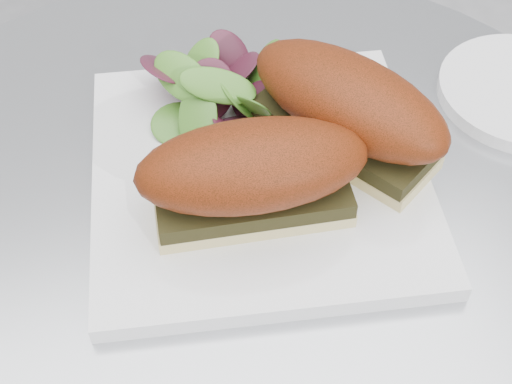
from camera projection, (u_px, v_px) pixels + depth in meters
table at (245, 360)px, 0.75m from camera, size 0.70×0.70×0.73m
plate at (259, 174)px, 0.58m from camera, size 0.29×0.29×0.02m
sandwich_left at (252, 174)px, 0.51m from camera, size 0.17×0.09×0.08m
sandwich_right at (348, 107)px, 0.56m from camera, size 0.17×0.19×0.08m
salad at (204, 85)px, 0.60m from camera, size 0.12×0.12×0.05m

